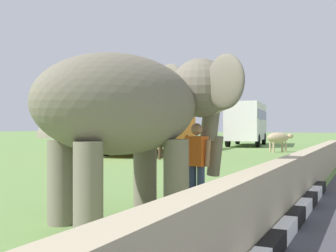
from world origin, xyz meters
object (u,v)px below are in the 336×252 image
Objects in this scene: cow_mid at (279,138)px; person_handler at (197,160)px; cow_near at (164,141)px; elephant at (138,108)px; bus_orange at (149,118)px; bus_white at (247,121)px.

person_handler is at bearing -173.80° from cow_mid.
elephant is at bearing -155.66° from cow_near.
elephant is at bearing 157.12° from person_handler.
bus_orange is 8.09m from cow_mid.
cow_near is (12.20, 5.52, -1.05)m from elephant.
cow_mid is (20.00, 1.47, -1.05)m from elephant.
cow_near is at bearing 152.54° from cow_mid.
elephant is at bearing -175.81° from cow_mid.
bus_orange is (14.63, 8.93, 1.16)m from person_handler.
bus_orange is at bearing 31.39° from person_handler.
bus_white reaches higher than person_handler.
cow_near is (-3.76, -2.85, -1.21)m from bus_orange.
cow_mid is at bearing -152.44° from bus_white.
cow_near is 1.15× the size of cow_mid.
person_handler is at bearing -166.97° from bus_white.
bus_white is at bearing 0.24° from cow_near.
cow_mid is (4.04, -6.90, -1.21)m from bus_orange.
elephant is 2.42× the size of cow_mid.
elephant is 0.40× the size of bus_orange.
bus_white is (26.57, 6.15, 1.15)m from person_handler.
elephant is 0.49× the size of bus_white.
person_handler is 18.78m from cow_mid.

